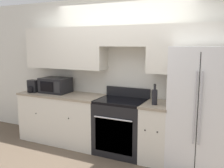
# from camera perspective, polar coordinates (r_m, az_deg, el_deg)

# --- Properties ---
(ground_plane) EXTENTS (12.00, 12.00, 0.00)m
(ground_plane) POSITION_cam_1_polar(r_m,az_deg,el_deg) (4.18, -1.91, -16.46)
(ground_plane) COLOR brown
(wall_back) EXTENTS (8.00, 0.39, 2.60)m
(wall_back) POSITION_cam_1_polar(r_m,az_deg,el_deg) (4.31, 1.47, 4.73)
(wall_back) COLOR silver
(wall_back) RESTS_ON ground_plane
(lower_cabinets_left) EXTENTS (1.60, 0.64, 0.90)m
(lower_cabinets_left) POSITION_cam_1_polar(r_m,az_deg,el_deg) (4.77, -11.22, -7.48)
(lower_cabinets_left) COLOR silver
(lower_cabinets_left) RESTS_ON ground_plane
(lower_cabinets_right) EXTENTS (0.43, 0.64, 0.90)m
(lower_cabinets_right) POSITION_cam_1_polar(r_m,az_deg,el_deg) (4.01, 10.17, -10.69)
(lower_cabinets_right) COLOR silver
(lower_cabinets_right) RESTS_ON ground_plane
(oven_range) EXTENTS (0.80, 0.65, 1.06)m
(oven_range) POSITION_cam_1_polar(r_m,az_deg,el_deg) (4.20, 2.11, -9.59)
(oven_range) COLOR black
(oven_range) RESTS_ON ground_plane
(refrigerator) EXTENTS (0.83, 0.73, 1.78)m
(refrigerator) POSITION_cam_1_polar(r_m,az_deg,el_deg) (3.81, 19.56, -5.31)
(refrigerator) COLOR white
(refrigerator) RESTS_ON ground_plane
(microwave) EXTENTS (0.52, 0.39, 0.28)m
(microwave) POSITION_cam_1_polar(r_m,az_deg,el_deg) (4.77, -12.78, -0.26)
(microwave) COLOR black
(microwave) RESTS_ON lower_cabinets_left
(bottle) EXTENTS (0.08, 0.08, 0.31)m
(bottle) POSITION_cam_1_polar(r_m,az_deg,el_deg) (3.78, 9.72, -2.84)
(bottle) COLOR black
(bottle) RESTS_ON lower_cabinets_right
(electric_kettle) EXTENTS (0.19, 0.21, 0.23)m
(electric_kettle) POSITION_cam_1_polar(r_m,az_deg,el_deg) (4.93, -17.58, -0.55)
(electric_kettle) COLOR black
(electric_kettle) RESTS_ON lower_cabinets_left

